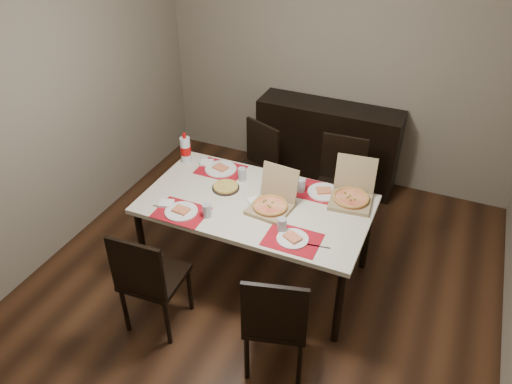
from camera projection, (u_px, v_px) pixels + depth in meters
ground at (262, 284)px, 4.28m from camera, size 3.80×4.00×0.02m
room_walls at (287, 72)px, 3.62m from camera, size 3.84×4.02×2.62m
sideboard at (327, 144)px, 5.36m from camera, size 1.50×0.40×0.90m
dining_table at (256, 209)px, 4.01m from camera, size 1.80×1.00×0.75m
chair_near_left at (149, 278)px, 3.61m from camera, size 0.44×0.44×0.93m
chair_near_right at (276, 319)px, 3.29m from camera, size 0.51×0.51×0.93m
chair_far_left at (254, 166)px, 4.88m from camera, size 0.55×0.55×0.93m
chair_far_right at (339, 182)px, 4.65m from camera, size 0.45×0.45×0.93m
setting_near_left at (186, 210)px, 3.85m from camera, size 0.49×0.30×0.11m
setting_near_right at (290, 235)px, 3.60m from camera, size 0.48×0.30×0.11m
setting_far_left at (224, 169)px, 4.34m from camera, size 0.50×0.30×0.11m
setting_far_right at (318, 190)px, 4.07m from camera, size 0.49×0.30×0.11m
napkin_loose at (256, 201)px, 3.97m from camera, size 0.16×0.16×0.02m
pizza_box_center at (272, 203)px, 3.88m from camera, size 0.34×0.37×0.31m
pizza_box_right at (352, 195)px, 3.96m from camera, size 0.36×0.39×0.32m
faina_plate at (226, 187)px, 4.12m from camera, size 0.23×0.23×0.03m
dip_bowl at (276, 194)px, 4.05m from camera, size 0.15×0.15×0.03m
soda_bottle at (186, 150)px, 4.43m from camera, size 0.09×0.09×0.28m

